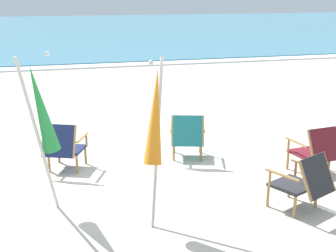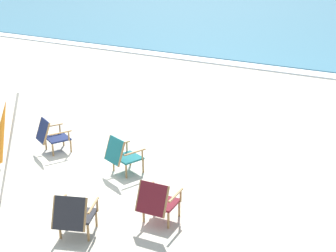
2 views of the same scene
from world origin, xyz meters
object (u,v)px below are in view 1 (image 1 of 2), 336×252
umbrella_furled_orange (155,118)px  umbrella_furled_green (41,110)px  beach_chair_back_left (63,146)px  beach_chair_front_left (187,136)px  beach_chair_back_right (316,149)px  beach_chair_far_center (304,181)px

umbrella_furled_orange → umbrella_furled_green: 1.46m
beach_chair_back_left → umbrella_furled_orange: (1.00, -2.05, 0.92)m
beach_chair_front_left → beach_chair_back_right: 2.10m
beach_chair_back_left → beach_chair_front_left: bearing=-0.6°
beach_chair_back_left → beach_chair_back_right: (3.78, -1.25, -0.00)m
beach_chair_far_center → umbrella_furled_orange: (-1.91, 0.27, 0.92)m
beach_chair_back_right → umbrella_furled_green: 4.19m
beach_chair_back_left → beach_chair_front_left: beach_chair_front_left is taller
beach_chair_far_center → beach_chair_back_right: bearing=51.0°
umbrella_furled_orange → umbrella_furled_green: umbrella_furled_green is taller
umbrella_furled_green → beach_chair_back_right: bearing=2.1°
beach_chair_back_left → umbrella_furled_orange: umbrella_furled_orange is taller
beach_chair_back_left → beach_chair_far_center: beach_chair_back_left is taller
umbrella_furled_green → beach_chair_far_center: bearing=-16.1°
beach_chair_back_left → umbrella_furled_orange: size_ratio=0.42×
beach_chair_far_center → umbrella_furled_green: bearing=163.9°
beach_chair_back_right → umbrella_furled_orange: umbrella_furled_orange is taller
beach_chair_back_right → umbrella_furled_orange: bearing=-163.9°
beach_chair_back_right → umbrella_furled_orange: (-2.78, -0.80, 0.92)m
beach_chair_back_right → umbrella_furled_orange: 3.04m
beach_chair_front_left → umbrella_furled_orange: (-1.07, -2.03, 0.92)m
beach_chair_front_left → umbrella_furled_orange: bearing=-117.9°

